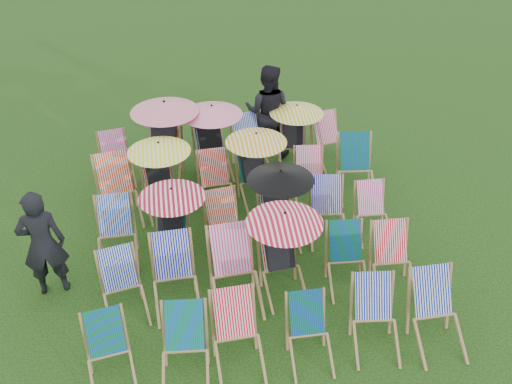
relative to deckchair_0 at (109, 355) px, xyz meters
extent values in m
plane|color=black|center=(2.04, 2.18, -0.41)|extent=(100.00, 100.00, 0.00)
cube|color=#0A7026|center=(-0.04, 0.22, 0.16)|extent=(0.48, 0.38, 0.51)
cube|color=#0B7542|center=(0.91, 0.13, 0.20)|extent=(0.50, 0.39, 0.56)
cube|color=red|center=(1.53, 0.23, 0.22)|extent=(0.49, 0.37, 0.57)
cube|color=#096034|center=(2.44, 0.14, 0.15)|extent=(0.43, 0.32, 0.51)
cube|color=#071B9F|center=(3.33, 0.23, 0.20)|extent=(0.50, 0.40, 0.56)
cube|color=#071D92|center=(4.10, 0.16, 0.24)|extent=(0.50, 0.37, 0.59)
cube|color=#0720A0|center=(0.09, 1.34, 0.18)|extent=(0.51, 0.42, 0.53)
cube|color=#0814AC|center=(0.83, 1.41, 0.25)|extent=(0.52, 0.39, 0.60)
cube|color=#E12D90|center=(1.64, 1.35, 0.30)|extent=(0.56, 0.43, 0.64)
cube|color=red|center=(2.31, 1.39, 0.21)|extent=(0.50, 0.40, 0.56)
cube|color=black|center=(2.32, 1.34, 0.20)|extent=(0.43, 0.45, 0.58)
sphere|color=tan|center=(2.31, 1.44, 0.51)|extent=(0.20, 0.20, 0.20)
cylinder|color=black|center=(2.38, 1.31, 0.46)|extent=(0.03, 0.03, 0.68)
cone|color=red|center=(2.38, 1.31, 0.77)|extent=(1.07, 1.07, 0.17)
cube|color=#096224|center=(3.30, 1.38, 0.19)|extent=(0.48, 0.37, 0.55)
cube|color=red|center=(3.94, 1.24, 0.21)|extent=(0.49, 0.37, 0.56)
cube|color=#082DAA|center=(0.00, 2.51, 0.23)|extent=(0.49, 0.37, 0.58)
cube|color=#096321|center=(0.85, 2.37, 0.16)|extent=(0.48, 0.39, 0.52)
cube|color=black|center=(0.85, 2.33, 0.16)|extent=(0.42, 0.43, 0.54)
sphere|color=tan|center=(0.86, 2.42, 0.44)|extent=(0.19, 0.19, 0.19)
cylinder|color=black|center=(0.89, 2.28, 0.40)|extent=(0.03, 0.03, 0.63)
cone|color=#B90927|center=(0.89, 2.28, 0.69)|extent=(1.00, 1.00, 0.15)
cube|color=red|center=(1.63, 2.48, 0.19)|extent=(0.50, 0.40, 0.54)
cube|color=#10068D|center=(2.49, 2.51, 0.19)|extent=(0.48, 0.37, 0.54)
cube|color=black|center=(2.50, 2.46, 0.19)|extent=(0.41, 0.42, 0.57)
sphere|color=tan|center=(2.49, 2.55, 0.48)|extent=(0.20, 0.20, 0.20)
cylinder|color=black|center=(2.56, 2.43, 0.43)|extent=(0.03, 0.03, 0.66)
cone|color=black|center=(2.56, 2.43, 0.74)|extent=(1.04, 1.04, 0.16)
cube|color=#1007A3|center=(3.34, 2.54, 0.22)|extent=(0.52, 0.41, 0.57)
cube|color=#CE2986|center=(4.05, 2.43, 0.15)|extent=(0.44, 0.33, 0.51)
cube|color=red|center=(-0.05, 3.63, 0.29)|extent=(0.59, 0.48, 0.63)
cube|color=#EE080C|center=(0.67, 3.65, 0.19)|extent=(0.51, 0.41, 0.55)
cube|color=black|center=(0.68, 3.60, 0.19)|extent=(0.44, 0.45, 0.57)
sphere|color=tan|center=(0.66, 3.69, 0.49)|extent=(0.20, 0.20, 0.20)
cylinder|color=black|center=(0.74, 3.57, 0.44)|extent=(0.03, 0.03, 0.67)
cone|color=#FFF90D|center=(0.74, 3.57, 0.75)|extent=(1.05, 1.05, 0.16)
cube|color=red|center=(1.64, 3.67, 0.21)|extent=(0.50, 0.38, 0.56)
cube|color=#09623A|center=(2.30, 3.69, 0.19)|extent=(0.51, 0.40, 0.55)
cube|color=black|center=(2.31, 3.64, 0.19)|extent=(0.44, 0.45, 0.57)
sphere|color=tan|center=(2.30, 3.74, 0.49)|extent=(0.20, 0.20, 0.20)
cylinder|color=black|center=(2.37, 3.61, 0.45)|extent=(0.03, 0.03, 0.67)
cone|color=#F1AC0C|center=(2.37, 3.61, 0.75)|extent=(1.05, 1.05, 0.16)
cube|color=#EF2F6C|center=(3.32, 3.62, 0.17)|extent=(0.48, 0.38, 0.53)
cube|color=#096325|center=(4.17, 3.68, 0.28)|extent=(0.56, 0.44, 0.62)
cube|color=#F230A7|center=(-0.11, 4.75, 0.18)|extent=(0.50, 0.41, 0.54)
cube|color=red|center=(0.84, 4.77, 0.30)|extent=(0.60, 0.49, 0.64)
cube|color=black|center=(0.83, 4.71, 0.30)|extent=(0.53, 0.54, 0.67)
sphere|color=tan|center=(0.85, 4.82, 0.65)|extent=(0.24, 0.24, 0.24)
cylinder|color=black|center=(0.89, 4.66, 0.59)|extent=(0.03, 0.03, 0.78)
cone|color=pink|center=(0.89, 4.66, 0.95)|extent=(1.23, 1.23, 0.19)
cube|color=#0715A4|center=(1.65, 4.70, 0.23)|extent=(0.54, 0.44, 0.58)
cube|color=black|center=(1.66, 4.65, 0.23)|extent=(0.47, 0.49, 0.61)
sphere|color=tan|center=(1.64, 4.75, 0.55)|extent=(0.21, 0.21, 0.21)
cylinder|color=black|center=(1.73, 4.62, 0.50)|extent=(0.03, 0.03, 0.71)
cone|color=pink|center=(1.73, 4.62, 0.83)|extent=(1.12, 1.12, 0.17)
cube|color=#082FB0|center=(2.38, 4.85, 0.24)|extent=(0.55, 0.44, 0.59)
cube|color=#D82B92|center=(3.27, 4.73, 0.17)|extent=(0.48, 0.38, 0.53)
cube|color=black|center=(3.26, 4.69, 0.17)|extent=(0.41, 0.43, 0.55)
sphere|color=tan|center=(3.27, 4.78, 0.46)|extent=(0.19, 0.19, 0.19)
cylinder|color=black|center=(3.31, 4.64, 0.42)|extent=(0.03, 0.03, 0.65)
cone|color=#DACA0B|center=(3.31, 4.64, 0.71)|extent=(1.02, 1.02, 0.16)
cube|color=#D72B5E|center=(3.93, 4.77, 0.21)|extent=(0.53, 0.43, 0.56)
imported|color=black|center=(-0.91, 1.72, 0.43)|extent=(0.66, 0.48, 1.69)
imported|color=black|center=(2.84, 5.05, 0.51)|extent=(1.10, 0.98, 1.85)
camera|label=1|loc=(0.99, -4.71, 5.41)|focal=40.00mm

